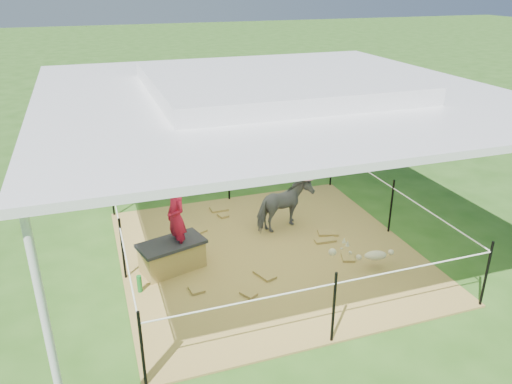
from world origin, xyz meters
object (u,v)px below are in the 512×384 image
object	(u,v)px
woman	(176,211)
pony	(284,206)
picnic_table_near	(250,106)
trash_barrel	(327,116)
picnic_table_far	(314,94)
green_bottle	(140,284)
distant_person	(249,109)
straw_bale	(172,257)
foal	(376,254)

from	to	relation	value
woman	pony	distance (m)	2.18
picnic_table_near	trash_barrel	bearing A→B (deg)	-47.04
trash_barrel	picnic_table_near	xyz separation A→B (m)	(-1.75, 1.90, 0.01)
woman	picnic_table_near	bearing A→B (deg)	138.95
trash_barrel	picnic_table_far	world-z (taller)	trash_barrel
green_bottle	distant_person	size ratio (longest dim) A/B	0.24
distant_person	picnic_table_near	bearing A→B (deg)	-117.13
pony	distant_person	bearing A→B (deg)	-33.46
straw_bale	trash_barrel	world-z (taller)	trash_barrel
picnic_table_near	straw_bale	bearing A→B (deg)	-115.51
picnic_table_far	distant_person	distance (m)	3.74
woman	trash_barrel	size ratio (longest dim) A/B	1.32
green_bottle	woman	bearing A→B (deg)	34.70
picnic_table_near	picnic_table_far	distance (m)	3.07
pony	foal	bearing A→B (deg)	-174.59
pony	picnic_table_far	bearing A→B (deg)	-48.57
woman	distant_person	size ratio (longest dim) A/B	1.05
woman	green_bottle	xyz separation A→B (m)	(-0.65, -0.45, -0.83)
woman	picnic_table_far	xyz separation A→B (m)	(6.63, 9.32, -0.64)
picnic_table_near	distant_person	xyz separation A→B (m)	(-0.29, -0.85, 0.10)
pony	foal	distance (m)	1.88
straw_bale	picnic_table_far	world-z (taller)	picnic_table_far
foal	pony	bearing A→B (deg)	126.83
foal	picnic_table_far	distance (m)	11.00
straw_bale	picnic_table_near	world-z (taller)	picnic_table_near
pony	picnic_table_near	xyz separation A→B (m)	(1.82, 7.41, -0.04)
woman	straw_bale	bearing A→B (deg)	-105.82
trash_barrel	picnic_table_far	xyz separation A→B (m)	(1.06, 3.12, -0.07)
straw_bale	distant_person	bearing A→B (deg)	63.43
foal	trash_barrel	distance (m)	7.70
straw_bale	woman	world-z (taller)	woman
pony	straw_bale	bearing A→B (deg)	87.81
straw_bale	picnic_table_near	xyz separation A→B (m)	(3.92, 8.10, 0.19)
picnic_table_near	green_bottle	bearing A→B (deg)	-117.29
foal	picnic_table_far	size ratio (longest dim) A/B	0.56
pony	distant_person	world-z (taller)	distant_person
trash_barrel	picnic_table_near	size ratio (longest dim) A/B	0.41
distant_person	woman	bearing A→B (deg)	55.86
straw_bale	foal	xyz separation A→B (m)	(2.91, -0.99, 0.05)
foal	picnic_table_near	distance (m)	9.15
straw_bale	woman	bearing A→B (deg)	0.00
woman	picnic_table_near	xyz separation A→B (m)	(3.82, 8.10, -0.56)
straw_bale	green_bottle	distance (m)	0.71
trash_barrel	distant_person	distance (m)	2.30
green_bottle	foal	bearing A→B (deg)	-8.92
green_bottle	picnic_table_near	world-z (taller)	picnic_table_near
green_bottle	picnic_table_near	bearing A→B (deg)	62.41
picnic_table_near	woman	bearing A→B (deg)	-114.94
pony	picnic_table_far	size ratio (longest dim) A/B	0.63
foal	trash_barrel	xyz separation A→B (m)	(2.76, 7.19, 0.13)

